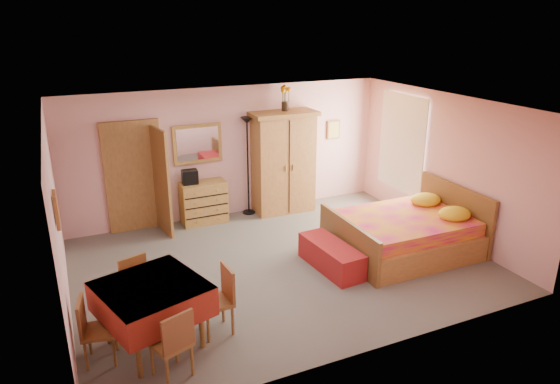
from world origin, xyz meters
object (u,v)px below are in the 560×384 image
chest_of_drawers (204,202)px  wardrobe (283,162)px  floor_lamp (248,167)px  sunflower_vase (285,98)px  chair_north (141,291)px  bed (404,223)px  chair_east (215,301)px  stereo (190,177)px  dining_table (154,315)px  chair_south (171,342)px  chair_west (99,330)px  bench (331,256)px  wall_mirror (198,144)px

chest_of_drawers → wardrobe: (1.69, -0.05, 0.63)m
floor_lamp → wardrobe: size_ratio=0.96×
chest_of_drawers → sunflower_vase: sunflower_vase is taller
sunflower_vase → chair_north: 4.91m
bed → chair_east: 3.76m
stereo → sunflower_vase: (1.99, -0.02, 1.37)m
wardrobe → chair_east: size_ratio=2.35×
dining_table → chair_south: chair_south is taller
chest_of_drawers → chair_north: chair_north is taller
bed → chair_west: bed is taller
bench → dining_table: (-2.98, -0.85, 0.21)m
stereo → dining_table: (-1.42, -3.57, -0.54)m
chair_north → chest_of_drawers: bearing=-138.1°
floor_lamp → chair_south: size_ratio=2.30×
wall_mirror → sunflower_vase: sunflower_vase is taller
chair_south → chair_east: size_ratio=0.98×
bed → chair_north: (-4.45, -0.24, -0.10)m
floor_lamp → sunflower_vase: (0.78, -0.10, 1.34)m
chest_of_drawers → bed: 3.84m
sunflower_vase → dining_table: bearing=-133.8°
chest_of_drawers → wall_mirror: bearing=89.4°
chair_north → chair_west: size_ratio=1.03×
chest_of_drawers → floor_lamp: floor_lamp is taller
chest_of_drawers → bench: size_ratio=0.69×
bed → chair_south: bed is taller
wall_mirror → wardrobe: 1.79m
chair_east → chair_west: bearing=86.6°
dining_table → wall_mirror: bearing=66.2°
bed → chair_south: (-4.34, -1.51, -0.10)m
bench → chair_north: bearing=-176.0°
chair_west → chair_north: bearing=149.4°
wardrobe → chair_east: (-2.58, -3.54, -0.60)m
wall_mirror → stereo: 0.66m
wall_mirror → bed: size_ratio=0.42×
bench → chair_west: chair_west is taller
wall_mirror → bench: (1.32, -2.92, -1.34)m
floor_lamp → dining_table: 4.54m
sunflower_vase → chair_east: 4.85m
stereo → chair_north: (-1.46, -2.94, -0.53)m
dining_table → chair_north: (-0.04, 0.64, 0.01)m
dining_table → chair_south: size_ratio=1.32×
chair_north → sunflower_vase: bearing=-157.7°
chair_east → sunflower_vase: bearing=-39.6°
chest_of_drawers → sunflower_vase: (1.75, 0.00, 1.93)m
chair_south → bed: bearing=-0.7°
wardrobe → chair_east: bearing=-125.3°
stereo → wall_mirror: bearing=38.7°
bed → bench: (-1.43, -0.03, -0.32)m
bench → chair_west: (-3.61, -0.88, 0.21)m
wardrobe → chair_west: (-3.98, -3.54, -0.63)m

